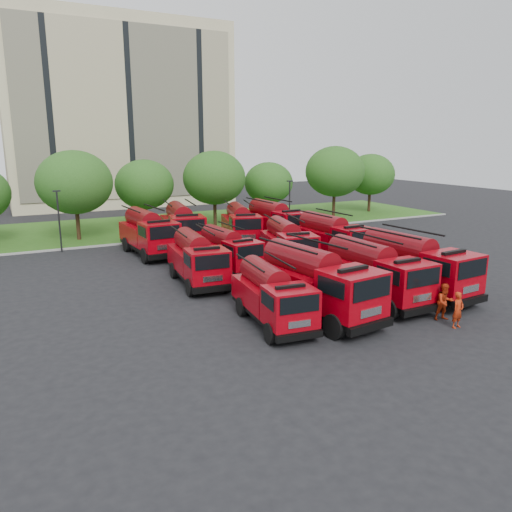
{
  "coord_description": "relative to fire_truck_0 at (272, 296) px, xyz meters",
  "views": [
    {
      "loc": [
        -14.11,
        -26.16,
        9.06
      ],
      "look_at": [
        0.14,
        1.57,
        1.8
      ],
      "focal_mm": 35.0,
      "sensor_mm": 36.0,
      "label": 1
    }
  ],
  "objects": [
    {
      "name": "tree_6",
      "position": [
        23.53,
        27.36,
        4.0
      ],
      "size": [
        6.89,
        6.89,
        8.42
      ],
      "color": "#382314",
      "rests_on": "ground"
    },
    {
      "name": "lawn",
      "position": [
        2.53,
        31.36,
        -1.43
      ],
      "size": [
        70.0,
        16.0,
        0.12
      ],
      "primitive_type": "cube",
      "color": "#245115",
      "rests_on": "ground"
    },
    {
      "name": "apartment_building",
      "position": [
        4.53,
        53.3,
        11.01
      ],
      "size": [
        30.0,
        14.18,
        25.0
      ],
      "color": "beige",
      "rests_on": "ground"
    },
    {
      "name": "fire_truck_1",
      "position": [
        2.56,
        -0.06,
        0.34
      ],
      "size": [
        3.66,
        8.24,
        3.63
      ],
      "rotation": [
        0.0,
        0.0,
        0.12
      ],
      "color": "black",
      "rests_on": "ground"
    },
    {
      "name": "lamp_post_1",
      "position": [
        14.53,
        22.56,
        1.41
      ],
      "size": [
        0.6,
        0.25,
        5.11
      ],
      "color": "black",
      "rests_on": "ground"
    },
    {
      "name": "tree_5",
      "position": [
        15.53,
        28.86,
        2.86
      ],
      "size": [
        5.46,
        5.46,
        6.68
      ],
      "color": "#382314",
      "rests_on": "ground"
    },
    {
      "name": "fire_truck_11",
      "position": [
        10.62,
        18.57,
        0.31
      ],
      "size": [
        3.16,
        7.97,
        3.58
      ],
      "rotation": [
        0.0,
        0.0,
        0.04
      ],
      "color": "black",
      "rests_on": "ground"
    },
    {
      "name": "fire_truck_2",
      "position": [
        6.86,
        0.45,
        0.23
      ],
      "size": [
        2.85,
        7.54,
        3.42
      ],
      "rotation": [
        0.0,
        0.0,
        0.01
      ],
      "color": "black",
      "rests_on": "ground"
    },
    {
      "name": "fire_truck_3",
      "position": [
        9.89,
        0.43,
        0.32
      ],
      "size": [
        3.38,
        8.09,
        3.59
      ],
      "rotation": [
        0.0,
        0.0,
        0.08
      ],
      "color": "black",
      "rests_on": "ground"
    },
    {
      "name": "fire_truck_8",
      "position": [
        -1.26,
        18.24,
        0.3
      ],
      "size": [
        3.25,
        7.98,
        3.56
      ],
      "rotation": [
        0.0,
        0.0,
        0.06
      ],
      "color": "black",
      "rests_on": "ground"
    },
    {
      "name": "tree_2",
      "position": [
        -5.47,
        26.86,
        3.87
      ],
      "size": [
        6.72,
        6.72,
        8.22
      ],
      "color": "#382314",
      "rests_on": "ground"
    },
    {
      "name": "tree_3",
      "position": [
        1.53,
        29.36,
        3.19
      ],
      "size": [
        5.88,
        5.88,
        7.19
      ],
      "color": "#382314",
      "rests_on": "ground"
    },
    {
      "name": "fire_truck_7",
      "position": [
        10.87,
        10.08,
        0.24
      ],
      "size": [
        2.96,
        7.62,
        3.43
      ],
      "rotation": [
        0.0,
        0.0,
        0.03
      ],
      "color": "black",
      "rests_on": "ground"
    },
    {
      "name": "fire_truck_0",
      "position": [
        0.0,
        0.0,
        0.0
      ],
      "size": [
        2.95,
        6.71,
        2.96
      ],
      "rotation": [
        0.0,
        0.0,
        -0.11
      ],
      "color": "black",
      "rests_on": "ground"
    },
    {
      "name": "firefighter_2",
      "position": [
        14.11,
        0.88,
        -1.49
      ],
      "size": [
        0.66,
        1.07,
        1.76
      ],
      "primitive_type": "imported",
      "rotation": [
        0.0,
        0.0,
        1.5
      ],
      "color": "#9D250C",
      "rests_on": "ground"
    },
    {
      "name": "fire_truck_9",
      "position": [
        2.18,
        20.01,
        0.33
      ],
      "size": [
        3.95,
        8.28,
        3.62
      ],
      "rotation": [
        0.0,
        0.0,
        -0.16
      ],
      "color": "black",
      "rests_on": "ground"
    },
    {
      "name": "firefighter_4",
      "position": [
        -0.43,
        7.66,
        -1.49
      ],
      "size": [
        1.11,
        0.88,
        1.97
      ],
      "primitive_type": "imported",
      "rotation": [
        0.0,
        0.0,
        2.85
      ],
      "color": "black",
      "rests_on": "ground"
    },
    {
      "name": "firefighter_1",
      "position": [
        8.16,
        -3.58,
        -1.49
      ],
      "size": [
        1.04,
        0.73,
        1.94
      ],
      "primitive_type": "imported",
      "rotation": [
        0.0,
        0.0,
        -0.24
      ],
      "color": "#9D250C",
      "rests_on": "ground"
    },
    {
      "name": "fire_truck_10",
      "position": [
        7.33,
        19.02,
        0.22
      ],
      "size": [
        4.43,
        7.84,
        3.39
      ],
      "rotation": [
        0.0,
        0.0,
        -0.27
      ],
      "color": "black",
      "rests_on": "ground"
    },
    {
      "name": "curb",
      "position": [
        2.53,
        23.26,
        -1.42
      ],
      "size": [
        70.0,
        0.3,
        0.14
      ],
      "primitive_type": "cube",
      "color": "gray",
      "rests_on": "ground"
    },
    {
      "name": "lamp_post_0",
      "position": [
        -7.47,
        22.56,
        1.41
      ],
      "size": [
        0.6,
        0.25,
        5.11
      ],
      "color": "black",
      "rests_on": "ground"
    },
    {
      "name": "fire_truck_6",
      "position": [
        6.8,
        9.93,
        0.17
      ],
      "size": [
        4.13,
        7.62,
        3.3
      ],
      "rotation": [
        0.0,
        0.0,
        -0.24
      ],
      "color": "black",
      "rests_on": "ground"
    },
    {
      "name": "fire_truck_4",
      "position": [
        -0.74,
        8.61,
        0.13
      ],
      "size": [
        3.1,
        7.27,
        3.22
      ],
      "rotation": [
        0.0,
        0.0,
        -0.09
      ],
      "color": "black",
      "rests_on": "ground"
    },
    {
      "name": "tree_7",
      "position": [
        30.53,
        29.36,
        3.33
      ],
      "size": [
        6.05,
        6.05,
        7.39
      ],
      "color": "#382314",
      "rests_on": "ground"
    },
    {
      "name": "tree_4",
      "position": [
        8.53,
        27.86,
        3.73
      ],
      "size": [
        6.55,
        6.55,
        8.01
      ],
      "color": "#382314",
      "rests_on": "ground"
    },
    {
      "name": "firefighter_3",
      "position": [
        9.22,
        0.92,
        -1.49
      ],
      "size": [
        1.28,
        1.16,
        1.78
      ],
      "primitive_type": "imported",
      "rotation": [
        0.0,
        0.0,
        3.77
      ],
      "color": "black",
      "rests_on": "ground"
    },
    {
      "name": "firefighter_0",
      "position": [
        7.89,
        -4.66,
        -1.49
      ],
      "size": [
        0.72,
        0.56,
        1.83
      ],
      "primitive_type": "imported",
      "rotation": [
        0.0,
        0.0,
        0.11
      ],
      "color": "#9D250C",
      "rests_on": "ground"
    },
    {
      "name": "ground",
      "position": [
        2.53,
        5.36,
        -1.49
      ],
      "size": [
        140.0,
        140.0,
        0.0
      ],
      "primitive_type": "plane",
      "color": "black",
      "rests_on": "ground"
    },
    {
      "name": "fire_truck_5",
      "position": [
        2.29,
        10.54,
        0.01
      ],
      "size": [
        2.76,
        6.7,
        2.98
      ],
      "rotation": [
        0.0,
        0.0,
        0.07
      ],
      "color": "black",
      "rests_on": "ground"
    },
    {
      "name": "firefighter_5",
      "position": [
        14.75,
        5.38,
        -1.49
      ],
      "size": [
        1.84,
        1.48,
        1.83
      ],
      "primitive_type": "imported",
      "rotation": [
        0.0,
        0.0,
        2.62
      ],
      "color": "#9D250C",
      "rests_on": "ground"
    }
  ]
}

